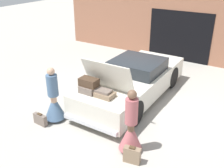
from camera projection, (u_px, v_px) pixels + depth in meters
ground_plane at (133, 97)px, 8.79m from camera, size 40.00×40.00×0.00m
garage_wall_back at (180, 30)px, 11.57m from camera, size 12.00×0.14×2.80m
car at (133, 81)px, 8.53m from camera, size 1.81×4.81×1.76m
person_left at (54, 102)px, 7.31m from camera, size 0.58×0.58×1.60m
person_right at (131, 130)px, 6.06m from camera, size 0.56×0.56×1.63m
suitcase_beside_left_person at (40, 119)px, 7.25m from camera, size 0.44×0.15×0.35m
suitcase_beside_right_person at (132, 155)px, 5.87m from camera, size 0.41×0.22×0.42m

